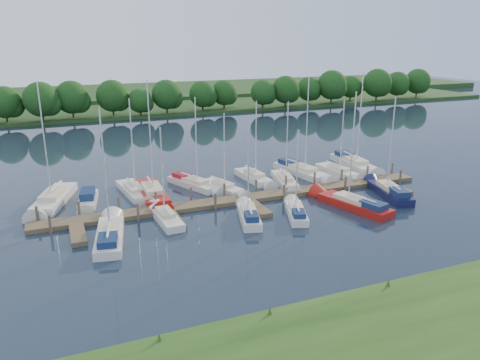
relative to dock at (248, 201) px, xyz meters
name	(u,v)px	position (x,y,z in m)	size (l,w,h in m)	color
ground	(282,230)	(0.00, -7.31, -0.20)	(260.00, 260.00, 0.00)	#1A2435
near_bank	(420,335)	(0.00, -23.31, 0.05)	(90.00, 10.00, 0.50)	#1F4213
dock	(248,201)	(0.00, 0.00, 0.00)	(40.00, 6.00, 0.40)	#4A3D29
mooring_pilings	(244,194)	(0.00, 1.13, 0.40)	(38.24, 2.84, 2.00)	#473D33
far_shore	(130,107)	(0.00, 67.69, 0.10)	(180.00, 30.00, 0.60)	#1D3D17
distant_hill	(114,93)	(0.00, 92.69, 0.50)	(220.00, 40.00, 1.40)	#2C4D21
treeline	(128,97)	(-2.27, 54.74, 3.93)	(148.12, 9.52, 8.30)	#38281C
sailboat_n_0	(53,201)	(-17.67, 6.86, 0.08)	(4.74, 9.57, 12.19)	silver
motorboat	(88,200)	(-14.51, 5.60, 0.15)	(2.41, 5.72, 1.67)	silver
sailboat_n_2	(135,192)	(-9.81, 6.62, 0.06)	(2.71, 8.17, 10.19)	silver
sailboat_n_3	(153,195)	(-8.28, 5.00, 0.08)	(2.54, 9.56, 12.15)	#9F140E
sailboat_n_4	(195,184)	(-3.37, 6.70, 0.11)	(4.43, 7.78, 10.05)	silver
sailboat_n_5	(223,189)	(-1.00, 4.28, 0.07)	(3.29, 6.66, 8.62)	silver
sailboat_n_6	(254,179)	(3.52, 6.39, 0.08)	(2.21, 7.31, 9.39)	silver
sailboat_n_7	(285,182)	(6.20, 4.06, 0.07)	(3.15, 7.45, 9.42)	silver
sailboat_n_8	(302,172)	(9.69, 6.44, 0.13)	(3.69, 9.33, 11.71)	silver
sailboat_n_9	(338,172)	(13.76, 5.04, 0.07)	(2.43, 7.19, 9.07)	silver
sailboat_n_10	(354,164)	(17.44, 7.04, 0.13)	(3.00, 9.61, 12.09)	silver
sailboat_s_0	(110,236)	(-13.65, -3.72, 0.12)	(3.30, 8.64, 10.88)	silver
sailboat_s_1	(165,218)	(-8.58, -1.47, 0.07)	(1.91, 6.73, 8.67)	silver
sailboat_s_2	(249,216)	(-1.68, -4.03, 0.13)	(3.05, 6.68, 8.69)	silver
sailboat_s_3	(296,212)	(2.66, -4.81, 0.11)	(3.33, 6.28, 8.18)	silver
sailboat_s_4	(352,204)	(8.61, -4.95, 0.12)	(4.05, 8.96, 11.30)	#9F140E
sailboat_s_5	(389,193)	(14.10, -3.49, 0.14)	(3.49, 8.18, 10.51)	#101338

